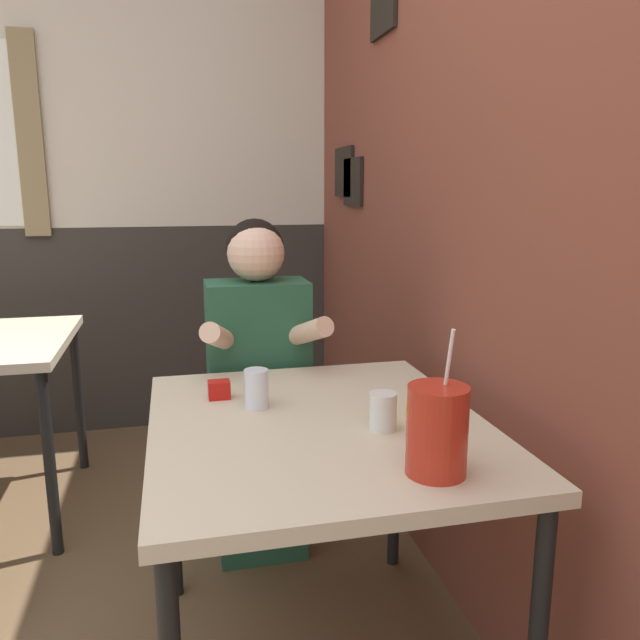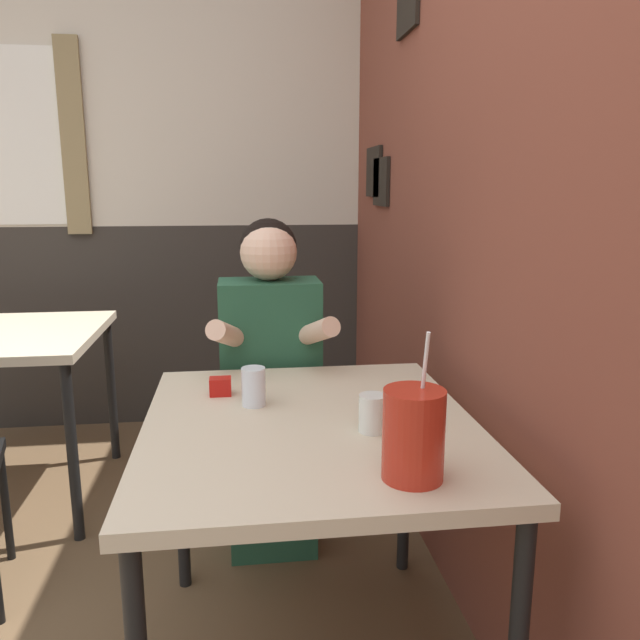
{
  "view_description": "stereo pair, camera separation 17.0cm",
  "coord_description": "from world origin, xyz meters",
  "px_view_note": "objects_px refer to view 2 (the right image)",
  "views": [
    {
      "loc": [
        0.36,
        -1.0,
        1.3
      ],
      "look_at": [
        0.74,
        0.62,
        0.95
      ],
      "focal_mm": 35.0,
      "sensor_mm": 36.0,
      "label": 1
    },
    {
      "loc": [
        0.53,
        -1.03,
        1.3
      ],
      "look_at": [
        0.74,
        0.62,
        0.95
      ],
      "focal_mm": 35.0,
      "sensor_mm": 36.0,
      "label": 2
    }
  ],
  "objects_px": {
    "background_table": "(2,351)",
    "cocktail_pitcher": "(413,434)",
    "person_seated": "(271,387)",
    "main_table": "(310,446)"
  },
  "relations": [
    {
      "from": "main_table",
      "to": "cocktail_pitcher",
      "type": "xyz_separation_m",
      "value": [
        0.17,
        -0.34,
        0.16
      ]
    },
    {
      "from": "background_table",
      "to": "person_seated",
      "type": "bearing_deg",
      "value": -26.11
    },
    {
      "from": "person_seated",
      "to": "background_table",
      "type": "bearing_deg",
      "value": 153.89
    },
    {
      "from": "background_table",
      "to": "person_seated",
      "type": "distance_m",
      "value": 1.19
    },
    {
      "from": "background_table",
      "to": "cocktail_pitcher",
      "type": "bearing_deg",
      "value": -48.57
    },
    {
      "from": "main_table",
      "to": "cocktail_pitcher",
      "type": "relative_size",
      "value": 3.12
    },
    {
      "from": "person_seated",
      "to": "cocktail_pitcher",
      "type": "distance_m",
      "value": 1.0
    },
    {
      "from": "person_seated",
      "to": "cocktail_pitcher",
      "type": "relative_size",
      "value": 3.94
    },
    {
      "from": "background_table",
      "to": "cocktail_pitcher",
      "type": "height_order",
      "value": "cocktail_pitcher"
    },
    {
      "from": "background_table",
      "to": "cocktail_pitcher",
      "type": "relative_size",
      "value": 2.66
    }
  ]
}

